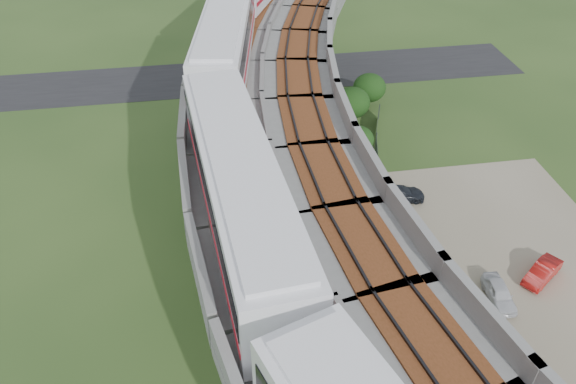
% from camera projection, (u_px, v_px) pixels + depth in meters
% --- Properties ---
extents(ground, '(160.00, 160.00, 0.00)m').
position_uv_depth(ground, '(274.00, 291.00, 34.27)').
color(ground, '#2C481D').
rests_on(ground, ground).
extents(dirt_lot, '(18.00, 26.00, 0.04)m').
position_uv_depth(dirt_lot, '(504.00, 288.00, 34.43)').
color(dirt_lot, '#7F725C').
rests_on(dirt_lot, ground).
extents(asphalt_road, '(60.00, 8.00, 0.03)m').
position_uv_depth(asphalt_road, '(234.00, 77.00, 57.81)').
color(asphalt_road, '#232326').
rests_on(asphalt_road, ground).
extents(viaduct, '(19.58, 73.98, 11.40)m').
position_uv_depth(viaduct, '(344.00, 163.00, 29.25)').
color(viaduct, '#99968E').
rests_on(viaduct, ground).
extents(metro_train, '(11.16, 61.33, 3.64)m').
position_uv_depth(metro_train, '(274.00, 101.00, 27.82)').
color(metro_train, white).
rests_on(metro_train, ground).
extents(fence, '(3.87, 38.73, 1.50)m').
position_uv_depth(fence, '(428.00, 265.00, 35.03)').
color(fence, '#2D382D').
rests_on(fence, ground).
extents(tree_0, '(3.04, 3.04, 3.24)m').
position_uv_depth(tree_0, '(369.00, 88.00, 51.61)').
color(tree_0, '#382314').
rests_on(tree_0, ground).
extents(tree_1, '(3.11, 3.11, 3.66)m').
position_uv_depth(tree_1, '(352.00, 103.00, 48.51)').
color(tree_1, '#382314').
rests_on(tree_1, ground).
extents(tree_2, '(2.45, 2.45, 3.53)m').
position_uv_depth(tree_2, '(358.00, 140.00, 43.44)').
color(tree_2, '#382314').
rests_on(tree_2, ground).
extents(tree_3, '(3.15, 3.15, 3.83)m').
position_uv_depth(tree_3, '(373.00, 197.00, 37.70)').
color(tree_3, '#382314').
rests_on(tree_3, ground).
extents(tree_4, '(2.42, 2.42, 3.14)m').
position_uv_depth(tree_4, '(381.00, 259.00, 33.52)').
color(tree_4, '#382314').
rests_on(tree_4, ground).
extents(tree_5, '(3.07, 3.07, 3.95)m').
position_uv_depth(tree_5, '(405.00, 325.00, 28.86)').
color(tree_5, '#382314').
rests_on(tree_5, ground).
extents(car_white, '(1.54, 3.31, 1.10)m').
position_uv_depth(car_white, '(499.00, 293.00, 33.34)').
color(car_white, silver).
rests_on(car_white, dirt_lot).
extents(car_red, '(3.37, 2.85, 1.09)m').
position_uv_depth(car_red, '(543.00, 272.00, 34.75)').
color(car_red, '#B01310').
rests_on(car_red, dirt_lot).
extents(car_dark, '(3.82, 1.89, 1.07)m').
position_uv_depth(car_dark, '(400.00, 194.00, 41.12)').
color(car_dark, black).
rests_on(car_dark, dirt_lot).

